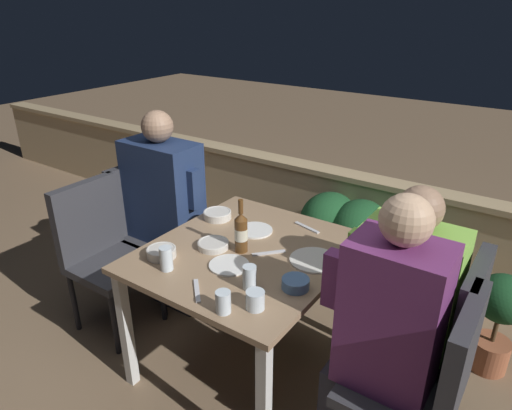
% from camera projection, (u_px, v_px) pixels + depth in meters
% --- Properties ---
extents(ground_plane, '(16.00, 16.00, 0.00)m').
position_uv_depth(ground_plane, '(248.00, 360.00, 2.58)').
color(ground_plane, '#7A6047').
extents(parapet_wall, '(9.00, 0.18, 0.70)m').
position_uv_depth(parapet_wall, '(353.00, 217.00, 3.46)').
color(parapet_wall, tan).
rests_on(parapet_wall, ground_plane).
extents(dining_table, '(0.93, 1.04, 0.72)m').
position_uv_depth(dining_table, '(247.00, 264.00, 2.32)').
color(dining_table, '#937556').
rests_on(dining_table, ground_plane).
extents(planter_hedge, '(0.85, 0.47, 0.62)m').
position_uv_depth(planter_hedge, '(358.00, 238.00, 3.17)').
color(planter_hedge, brown).
rests_on(planter_hedge, ground_plane).
extents(chair_left_near, '(0.44, 0.43, 0.91)m').
position_uv_depth(chair_left_near, '(101.00, 244.00, 2.70)').
color(chair_left_near, '#333338').
rests_on(chair_left_near, ground_plane).
extents(chair_left_far, '(0.44, 0.43, 0.91)m').
position_uv_depth(chair_left_far, '(148.00, 218.00, 3.02)').
color(chair_left_far, '#333338').
rests_on(chair_left_far, ground_plane).
extents(person_navy_jumper, '(0.52, 0.26, 1.28)m').
position_uv_depth(person_navy_jumper, '(169.00, 212.00, 2.87)').
color(person_navy_jumper, '#282833').
rests_on(person_navy_jumper, ground_plane).
extents(chair_right_near, '(0.44, 0.43, 0.91)m').
position_uv_depth(chair_right_near, '(428.00, 379.00, 1.73)').
color(chair_right_near, '#333338').
rests_on(chair_right_near, ground_plane).
extents(person_purple_stripe, '(0.47, 0.26, 1.26)m').
position_uv_depth(person_purple_stripe, '(380.00, 339.00, 1.80)').
color(person_purple_stripe, '#282833').
rests_on(person_purple_stripe, ground_plane).
extents(chair_right_far, '(0.44, 0.43, 0.91)m').
position_uv_depth(chair_right_far, '(441.00, 331.00, 1.98)').
color(chair_right_far, '#333338').
rests_on(chair_right_far, ground_plane).
extents(person_green_blouse, '(0.49, 0.26, 1.18)m').
position_uv_depth(person_green_blouse, '(397.00, 306.00, 2.07)').
color(person_green_blouse, '#282833').
rests_on(person_green_blouse, ground_plane).
extents(beer_bottle, '(0.07, 0.07, 0.28)m').
position_uv_depth(beer_bottle, '(241.00, 232.00, 2.23)').
color(beer_bottle, brown).
rests_on(beer_bottle, dining_table).
extents(plate_0, '(0.19, 0.19, 0.01)m').
position_uv_depth(plate_0, '(255.00, 230.00, 2.47)').
color(plate_0, white).
rests_on(plate_0, dining_table).
extents(plate_1, '(0.19, 0.19, 0.01)m').
position_uv_depth(plate_1, '(229.00, 265.00, 2.15)').
color(plate_1, white).
rests_on(plate_1, dining_table).
extents(plate_2, '(0.24, 0.24, 0.01)m').
position_uv_depth(plate_2, '(314.00, 260.00, 2.19)').
color(plate_2, silver).
rests_on(plate_2, dining_table).
extents(bowl_0, '(0.16, 0.16, 0.04)m').
position_uv_depth(bowl_0, '(217.00, 214.00, 2.61)').
color(bowl_0, beige).
rests_on(bowl_0, dining_table).
extents(bowl_1, '(0.16, 0.16, 0.03)m').
position_uv_depth(bowl_1, '(213.00, 244.00, 2.30)').
color(bowl_1, beige).
rests_on(bowl_1, dining_table).
extents(bowl_2, '(0.14, 0.14, 0.05)m').
position_uv_depth(bowl_2, '(161.00, 252.00, 2.22)').
color(bowl_2, beige).
rests_on(bowl_2, dining_table).
extents(bowl_3, '(0.12, 0.12, 0.05)m').
position_uv_depth(bowl_3, '(296.00, 283.00, 1.97)').
color(bowl_3, '#4C709E').
rests_on(bowl_3, dining_table).
extents(glass_cup_0, '(0.08, 0.08, 0.08)m').
position_uv_depth(glass_cup_0, '(255.00, 300.00, 1.84)').
color(glass_cup_0, silver).
rests_on(glass_cup_0, dining_table).
extents(glass_cup_1, '(0.06, 0.06, 0.11)m').
position_uv_depth(glass_cup_1, '(249.00, 277.00, 1.96)').
color(glass_cup_1, silver).
rests_on(glass_cup_1, dining_table).
extents(glass_cup_2, '(0.06, 0.06, 0.09)m').
position_uv_depth(glass_cup_2, '(223.00, 302.00, 1.81)').
color(glass_cup_2, silver).
rests_on(glass_cup_2, dining_table).
extents(glass_cup_3, '(0.06, 0.06, 0.12)m').
position_uv_depth(glass_cup_3, '(166.00, 259.00, 2.10)').
color(glass_cup_3, silver).
rests_on(glass_cup_3, dining_table).
extents(fork_0, '(0.17, 0.06, 0.01)m').
position_uv_depth(fork_0, '(307.00, 227.00, 2.50)').
color(fork_0, silver).
rests_on(fork_0, dining_table).
extents(fork_1, '(0.13, 0.14, 0.01)m').
position_uv_depth(fork_1, '(269.00, 253.00, 2.25)').
color(fork_1, silver).
rests_on(fork_1, dining_table).
extents(fork_2, '(0.13, 0.13, 0.01)m').
position_uv_depth(fork_2, '(197.00, 291.00, 1.96)').
color(fork_2, silver).
rests_on(fork_2, dining_table).
extents(potted_plant, '(0.28, 0.28, 0.58)m').
position_uv_depth(potted_plant, '(499.00, 314.00, 2.39)').
color(potted_plant, '#9E5638').
rests_on(potted_plant, ground_plane).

